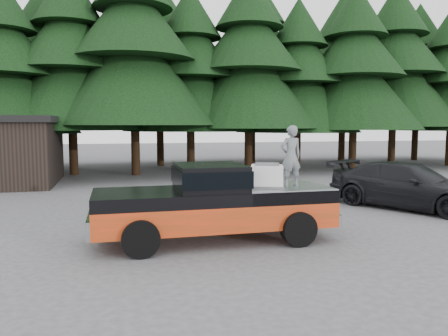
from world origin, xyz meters
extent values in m
plane|color=#474749|center=(0.00, 0.00, 0.00)|extent=(120.00, 120.00, 0.00)
cube|color=black|center=(0.06, -0.79, 1.62)|extent=(1.66, 1.90, 0.59)
cube|color=white|center=(1.47, -1.01, 1.60)|extent=(0.96, 0.88, 0.54)
imported|color=slate|center=(2.07, -1.07, 2.10)|extent=(0.60, 0.43, 1.54)
imported|color=black|center=(7.66, 1.76, 0.79)|extent=(4.63, 5.85, 1.59)
camera|label=1|loc=(-2.21, -11.19, 2.87)|focal=35.00mm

